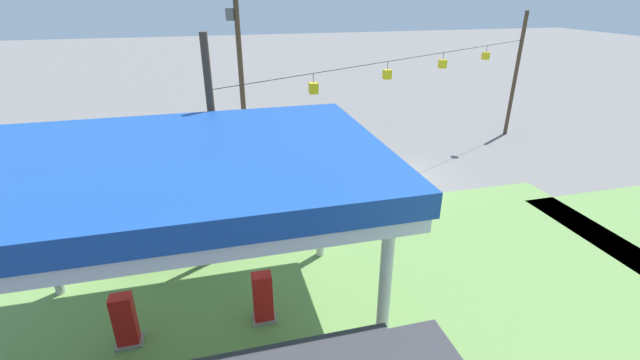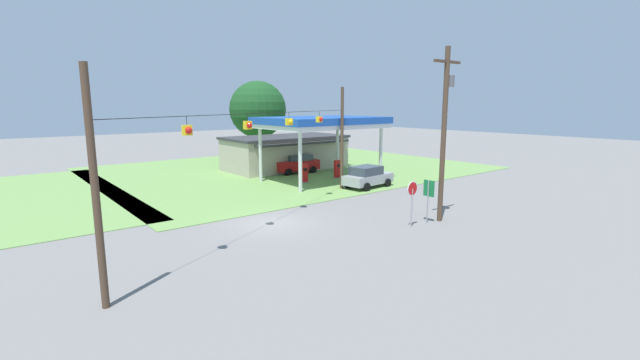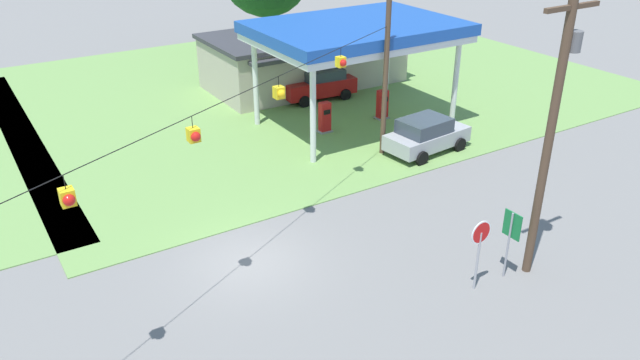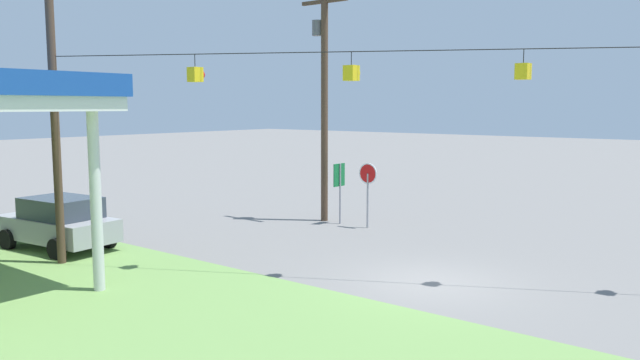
% 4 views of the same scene
% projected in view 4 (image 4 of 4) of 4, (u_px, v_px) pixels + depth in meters
% --- Properties ---
extents(ground_plane, '(160.00, 160.00, 0.00)m').
position_uv_depth(ground_plane, '(431.00, 283.00, 16.50)').
color(ground_plane, slate).
extents(car_at_pumps_front, '(4.34, 2.42, 1.73)m').
position_uv_depth(car_at_pumps_front, '(59.00, 222.00, 20.23)').
color(car_at_pumps_front, '#9E9EA3').
rests_on(car_at_pumps_front, ground).
extents(stop_sign_roadside, '(0.80, 0.08, 2.50)m').
position_uv_depth(stop_sign_roadside, '(368.00, 181.00, 23.73)').
color(stop_sign_roadside, '#99999E').
rests_on(stop_sign_roadside, ground).
extents(route_sign, '(0.10, 0.70, 2.40)m').
position_uv_depth(route_sign, '(339.00, 181.00, 24.60)').
color(route_sign, gray).
rests_on(route_sign, ground).
extents(utility_pole_main, '(2.20, 0.44, 9.54)m').
position_uv_depth(utility_pole_main, '(324.00, 89.00, 24.86)').
color(utility_pole_main, '#4C3828').
rests_on(utility_pole_main, ground).
extents(signal_span_gantry, '(19.29, 10.24, 7.77)m').
position_uv_depth(signal_span_gantry, '(434.00, 121.00, 16.01)').
color(signal_span_gantry, '#4C3828').
rests_on(signal_span_gantry, ground).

